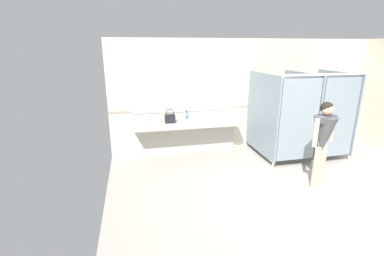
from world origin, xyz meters
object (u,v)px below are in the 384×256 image
(handbag, at_px, (170,118))
(soap_dispenser, at_px, (186,115))
(person_standing, at_px, (323,135))
(paper_cup, at_px, (160,121))

(handbag, xyz_separation_m, soap_dispenser, (0.43, 0.29, -0.02))
(soap_dispenser, bearing_deg, handbag, -146.30)
(person_standing, relative_size, soap_dispenser, 8.00)
(person_standing, height_order, soap_dispenser, person_standing)
(person_standing, height_order, handbag, person_standing)
(handbag, distance_m, paper_cup, 0.24)
(person_standing, xyz_separation_m, soap_dispenser, (-2.01, 2.21, -0.06))
(person_standing, relative_size, handbag, 4.89)
(handbag, height_order, paper_cup, handbag)
(soap_dispenser, bearing_deg, person_standing, -47.67)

